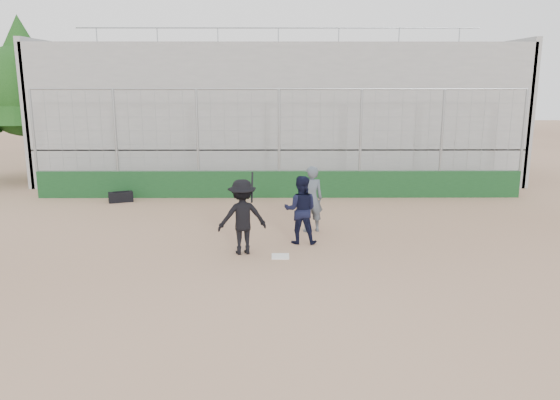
{
  "coord_description": "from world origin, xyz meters",
  "views": [
    {
      "loc": [
        -0.09,
        -13.06,
        4.4
      ],
      "look_at": [
        0.0,
        1.4,
        1.15
      ],
      "focal_mm": 35.0,
      "sensor_mm": 36.0,
      "label": 1
    }
  ],
  "objects_px": {
    "batter_at_plate": "(242,217)",
    "catcher_crouched": "(301,221)",
    "umpire": "(311,202)",
    "equipment_bag": "(121,197)"
  },
  "relations": [
    {
      "from": "batter_at_plate",
      "to": "catcher_crouched",
      "type": "distance_m",
      "value": 1.76
    },
    {
      "from": "batter_at_plate",
      "to": "equipment_bag",
      "type": "distance_m",
      "value": 7.66
    },
    {
      "from": "catcher_crouched",
      "to": "equipment_bag",
      "type": "bearing_deg",
      "value": 140.94
    },
    {
      "from": "umpire",
      "to": "equipment_bag",
      "type": "relative_size",
      "value": 1.89
    },
    {
      "from": "batter_at_plate",
      "to": "equipment_bag",
      "type": "bearing_deg",
      "value": 128.82
    },
    {
      "from": "batter_at_plate",
      "to": "umpire",
      "type": "distance_m",
      "value": 2.75
    },
    {
      "from": "batter_at_plate",
      "to": "catcher_crouched",
      "type": "relative_size",
      "value": 1.65
    },
    {
      "from": "catcher_crouched",
      "to": "equipment_bag",
      "type": "height_order",
      "value": "catcher_crouched"
    },
    {
      "from": "batter_at_plate",
      "to": "umpire",
      "type": "relative_size",
      "value": 1.18
    },
    {
      "from": "umpire",
      "to": "equipment_bag",
      "type": "distance_m",
      "value": 7.74
    }
  ]
}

